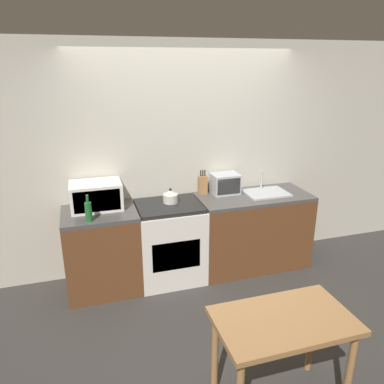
{
  "coord_description": "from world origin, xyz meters",
  "views": [
    {
      "loc": [
        -1.14,
        -2.84,
        2.36
      ],
      "look_at": [
        -0.04,
        0.76,
        1.05
      ],
      "focal_mm": 35.0,
      "sensor_mm": 36.0,
      "label": 1
    }
  ],
  "objects_px": {
    "kettle": "(171,196)",
    "stove_range": "(170,242)",
    "microwave": "(96,196)",
    "toaster_oven": "(225,184)",
    "bottle": "(88,211)",
    "dining_table": "(283,332)"
  },
  "relations": [
    {
      "from": "kettle",
      "to": "stove_range",
      "type": "bearing_deg",
      "value": -122.44
    },
    {
      "from": "kettle",
      "to": "microwave",
      "type": "distance_m",
      "value": 0.79
    },
    {
      "from": "toaster_oven",
      "to": "microwave",
      "type": "bearing_deg",
      "value": -177.77
    },
    {
      "from": "stove_range",
      "to": "microwave",
      "type": "height_order",
      "value": "microwave"
    },
    {
      "from": "bottle",
      "to": "kettle",
      "type": "bearing_deg",
      "value": 17.02
    },
    {
      "from": "bottle",
      "to": "stove_range",
      "type": "bearing_deg",
      "value": 14.4
    },
    {
      "from": "toaster_oven",
      "to": "dining_table",
      "type": "distance_m",
      "value": 2.12
    },
    {
      "from": "kettle",
      "to": "toaster_oven",
      "type": "bearing_deg",
      "value": 9.43
    },
    {
      "from": "microwave",
      "to": "bottle",
      "type": "xyz_separation_m",
      "value": [
        -0.09,
        -0.32,
        -0.04
      ]
    },
    {
      "from": "stove_range",
      "to": "toaster_oven",
      "type": "bearing_deg",
      "value": 12.98
    },
    {
      "from": "kettle",
      "to": "microwave",
      "type": "relative_size",
      "value": 0.31
    },
    {
      "from": "microwave",
      "to": "toaster_oven",
      "type": "distance_m",
      "value": 1.47
    },
    {
      "from": "toaster_oven",
      "to": "stove_range",
      "type": "bearing_deg",
      "value": -167.02
    },
    {
      "from": "kettle",
      "to": "dining_table",
      "type": "height_order",
      "value": "kettle"
    },
    {
      "from": "microwave",
      "to": "bottle",
      "type": "distance_m",
      "value": 0.34
    },
    {
      "from": "kettle",
      "to": "toaster_oven",
      "type": "relative_size",
      "value": 0.52
    },
    {
      "from": "kettle",
      "to": "toaster_oven",
      "type": "distance_m",
      "value": 0.7
    },
    {
      "from": "microwave",
      "to": "bottle",
      "type": "bearing_deg",
      "value": -106.1
    },
    {
      "from": "stove_range",
      "to": "kettle",
      "type": "bearing_deg",
      "value": 57.56
    },
    {
      "from": "bottle",
      "to": "toaster_oven",
      "type": "xyz_separation_m",
      "value": [
        1.56,
        0.38,
        0.01
      ]
    },
    {
      "from": "microwave",
      "to": "dining_table",
      "type": "height_order",
      "value": "microwave"
    },
    {
      "from": "dining_table",
      "to": "kettle",
      "type": "bearing_deg",
      "value": 98.8
    }
  ]
}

